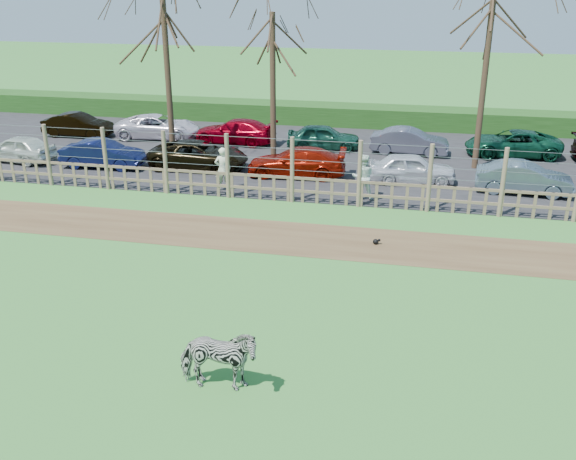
% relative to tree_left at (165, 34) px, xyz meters
% --- Properties ---
extents(ground, '(120.00, 120.00, 0.00)m').
position_rel_tree_left_xyz_m(ground, '(6.50, -12.50, -5.62)').
color(ground, '#51A747').
rests_on(ground, ground).
extents(dirt_strip, '(34.00, 2.80, 0.01)m').
position_rel_tree_left_xyz_m(dirt_strip, '(6.50, -8.00, -5.61)').
color(dirt_strip, brown).
rests_on(dirt_strip, ground).
extents(asphalt, '(44.00, 13.00, 0.04)m').
position_rel_tree_left_xyz_m(asphalt, '(6.50, 2.00, -5.60)').
color(asphalt, '#232326').
rests_on(asphalt, ground).
extents(hedge, '(46.00, 2.00, 1.10)m').
position_rel_tree_left_xyz_m(hedge, '(6.50, 9.00, -5.07)').
color(hedge, '#1E4716').
rests_on(hedge, ground).
extents(fence, '(30.16, 0.16, 2.50)m').
position_rel_tree_left_xyz_m(fence, '(6.50, -4.50, -4.81)').
color(fence, brown).
rests_on(fence, ground).
extents(tree_left, '(4.80, 4.80, 7.88)m').
position_rel_tree_left_xyz_m(tree_left, '(0.00, 0.00, 0.00)').
color(tree_left, '#3D2B1E').
rests_on(tree_left, ground).
extents(tree_mid, '(4.80, 4.80, 6.83)m').
position_rel_tree_left_xyz_m(tree_mid, '(4.50, 1.00, -0.75)').
color(tree_mid, '#3D2B1E').
rests_on(tree_mid, ground).
extents(tree_right, '(4.80, 4.80, 7.35)m').
position_rel_tree_left_xyz_m(tree_right, '(13.50, 1.50, -0.37)').
color(tree_right, '#3D2B1E').
rests_on(tree_right, ground).
extents(zebra, '(1.76, 0.91, 1.44)m').
position_rel_tree_left_xyz_m(zebra, '(7.37, -16.31, -4.90)').
color(zebra, gray).
rests_on(zebra, ground).
extents(visitor_a, '(0.73, 0.59, 1.72)m').
position_rel_tree_left_xyz_m(visitor_a, '(3.58, -3.77, -4.71)').
color(visitor_a, beige).
rests_on(visitor_a, asphalt).
extents(visitor_b, '(0.94, 0.79, 1.72)m').
position_rel_tree_left_xyz_m(visitor_b, '(9.07, -3.69, -4.71)').
color(visitor_b, silver).
rests_on(visitor_b, asphalt).
extents(crow, '(0.25, 0.18, 0.20)m').
position_rel_tree_left_xyz_m(crow, '(9.94, -7.95, -5.52)').
color(crow, black).
rests_on(crow, ground).
extents(car_0, '(3.68, 1.89, 1.20)m').
position_rel_tree_left_xyz_m(car_0, '(-6.76, -1.73, -4.98)').
color(car_0, silver).
rests_on(car_0, asphalt).
extents(car_1, '(3.70, 1.43, 1.20)m').
position_rel_tree_left_xyz_m(car_1, '(-2.55, -1.80, -4.98)').
color(car_1, '#0F1641').
rests_on(car_1, asphalt).
extents(car_2, '(4.36, 2.08, 1.20)m').
position_rel_tree_left_xyz_m(car_2, '(1.63, -1.11, -4.98)').
color(car_2, black).
rests_on(car_2, asphalt).
extents(car_3, '(4.24, 1.97, 1.20)m').
position_rel_tree_left_xyz_m(car_3, '(6.04, -1.32, -4.98)').
color(car_3, maroon).
rests_on(car_3, asphalt).
extents(car_4, '(3.67, 1.83, 1.20)m').
position_rel_tree_left_xyz_m(car_4, '(10.83, -1.23, -4.98)').
color(car_4, silver).
rests_on(car_4, asphalt).
extents(car_5, '(3.72, 1.52, 1.20)m').
position_rel_tree_left_xyz_m(car_5, '(15.13, -1.72, -4.98)').
color(car_5, slate).
rests_on(car_5, asphalt).
extents(car_7, '(3.65, 1.28, 1.20)m').
position_rel_tree_left_xyz_m(car_7, '(-6.52, 3.24, -4.98)').
color(car_7, black).
rests_on(car_7, asphalt).
extents(car_8, '(4.53, 2.50, 1.20)m').
position_rel_tree_left_xyz_m(car_8, '(-2.27, 3.74, -4.98)').
color(car_8, silver).
rests_on(car_8, asphalt).
extents(car_9, '(4.27, 2.04, 1.20)m').
position_rel_tree_left_xyz_m(car_9, '(1.92, 3.56, -4.98)').
color(car_9, maroon).
rests_on(car_9, asphalt).
extents(car_10, '(3.68, 1.87, 1.20)m').
position_rel_tree_left_xyz_m(car_10, '(6.46, 3.30, -4.98)').
color(car_10, '#1A4D3A').
rests_on(car_10, asphalt).
extents(car_11, '(3.70, 1.45, 1.20)m').
position_rel_tree_left_xyz_m(car_11, '(10.58, 3.29, -4.98)').
color(car_11, '#525464').
rests_on(car_11, asphalt).
extents(car_12, '(4.47, 2.34, 1.20)m').
position_rel_tree_left_xyz_m(car_12, '(15.30, 3.87, -4.98)').
color(car_12, '#10482F').
rests_on(car_12, asphalt).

